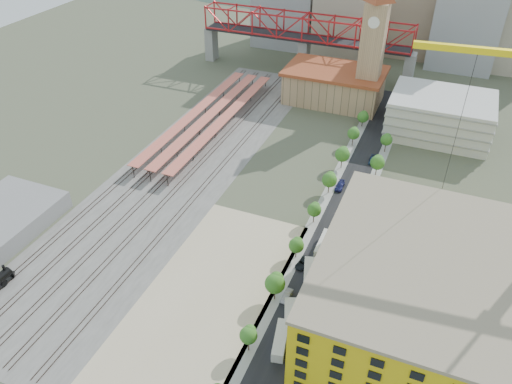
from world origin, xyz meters
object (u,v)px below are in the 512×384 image
at_px(site_trailer_a, 280,340).
at_px(site_trailer_d, 324,245).
at_px(site_trailer_c, 310,276).
at_px(clock_tower, 374,35).
at_px(construction_building, 428,294).
at_px(site_trailer_b, 290,318).

xyz_separation_m(site_trailer_a, site_trailer_d, (0.00, 31.98, 0.05)).
bearing_deg(site_trailer_c, clock_tower, 78.93).
relative_size(site_trailer_c, site_trailer_d, 1.05).
height_order(construction_building, site_trailer_b, construction_building).
xyz_separation_m(construction_building, site_trailer_d, (-26.00, 15.78, -8.08)).
height_order(construction_building, site_trailer_a, construction_building).
bearing_deg(site_trailer_c, site_trailer_d, 74.18).
bearing_deg(site_trailer_d, construction_building, -31.57).
height_order(clock_tower, construction_building, clock_tower).
relative_size(site_trailer_b, site_trailer_c, 0.94).
height_order(clock_tower, site_trailer_d, clock_tower).
height_order(site_trailer_c, site_trailer_d, site_trailer_c).
relative_size(clock_tower, site_trailer_c, 5.10).
bearing_deg(site_trailer_a, site_trailer_d, 78.53).
xyz_separation_m(construction_building, site_trailer_b, (-26.00, -9.96, -8.10)).
bearing_deg(site_trailer_b, site_trailer_d, 70.94).
bearing_deg(site_trailer_d, site_trailer_b, -90.32).
height_order(site_trailer_a, site_trailer_d, site_trailer_d).
distance_m(construction_building, site_trailer_a, 31.69).
height_order(construction_building, site_trailer_d, construction_building).
relative_size(clock_tower, construction_building, 1.03).
distance_m(clock_tower, site_trailer_a, 119.65).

